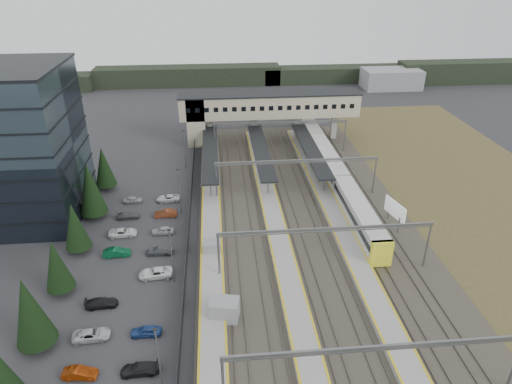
{
  "coord_description": "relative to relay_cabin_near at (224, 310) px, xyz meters",
  "views": [
    {
      "loc": [
        -1.65,
        -56.71,
        38.28
      ],
      "look_at": [
        4.4,
        8.77,
        4.0
      ],
      "focal_mm": 32.0,
      "sensor_mm": 36.0,
      "label": 1
    }
  ],
  "objects": [
    {
      "name": "scrub_east",
      "position": [
        46.57,
        20.69,
        -1.34
      ],
      "size": [
        34.0,
        120.0,
        0.06
      ],
      "color": "#4A4523",
      "rests_on": "ground"
    },
    {
      "name": "conifer_row",
      "position": [
        -20.43,
        11.83,
        3.46
      ],
      "size": [
        4.42,
        49.82,
        9.5
      ],
      "color": "black",
      "rests_on": "ground"
    },
    {
      "name": "treeline_far",
      "position": [
        25.37,
        107.97,
        1.58
      ],
      "size": [
        170.0,
        19.0,
        7.0
      ],
      "color": "black",
      "rests_on": "ground"
    },
    {
      "name": "train",
      "position": [
        21.57,
        39.34,
        0.8
      ],
      "size": [
        3.03,
        63.38,
        3.82
      ],
      "color": "silver",
      "rests_on": "ground"
    },
    {
      "name": "lampposts",
      "position": [
        -6.43,
        16.94,
        2.96
      ],
      "size": [
        0.5,
        53.25,
        8.07
      ],
      "color": "slate",
      "rests_on": "ground"
    },
    {
      "name": "billboard",
      "position": [
        27.2,
        18.45,
        1.51
      ],
      "size": [
        1.42,
        5.17,
        4.36
      ],
      "color": "slate",
      "rests_on": "ground"
    },
    {
      "name": "ground",
      "position": [
        1.57,
        15.69,
        -1.37
      ],
      "size": [
        220.0,
        220.0,
        0.0
      ],
      "primitive_type": "plane",
      "color": "#2B2B2D",
      "rests_on": "ground"
    },
    {
      "name": "rail_corridor",
      "position": [
        10.9,
        20.69,
        -1.08
      ],
      "size": [
        34.0,
        90.0,
        0.92
      ],
      "color": "#312D27",
      "rests_on": "ground"
    },
    {
      "name": "footbridge",
      "position": [
        9.27,
        57.69,
        6.56
      ],
      "size": [
        40.4,
        6.4,
        11.2
      ],
      "color": "tan",
      "rests_on": "ground"
    },
    {
      "name": "gantries",
      "position": [
        13.57,
        18.69,
        4.62
      ],
      "size": [
        28.4,
        62.28,
        7.17
      ],
      "color": "slate",
      "rests_on": "ground"
    },
    {
      "name": "canopies",
      "position": [
        8.57,
        42.69,
        2.55
      ],
      "size": [
        23.1,
        30.0,
        3.28
      ],
      "color": "black",
      "rests_on": "ground"
    },
    {
      "name": "relay_cabin_near",
      "position": [
        0.0,
        0.0,
        0.0
      ],
      "size": [
        3.73,
        3.05,
        2.75
      ],
      "color": "gray",
      "rests_on": "ground"
    },
    {
      "name": "relay_cabin_far",
      "position": [
        -1.42,
        13.22,
        -0.24
      ],
      "size": [
        2.49,
        2.08,
        2.26
      ],
      "color": "gray",
      "rests_on": "ground"
    },
    {
      "name": "fence",
      "position": [
        -4.93,
        20.69,
        -0.37
      ],
      "size": [
        0.08,
        90.0,
        2.0
      ],
      "color": "#26282B",
      "rests_on": "ground"
    },
    {
      "name": "car_park",
      "position": [
        -11.75,
        8.98,
        -0.79
      ],
      "size": [
        10.47,
        44.4,
        1.26
      ],
      "color": "#BDBCC1",
      "rests_on": "ground"
    }
  ]
}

